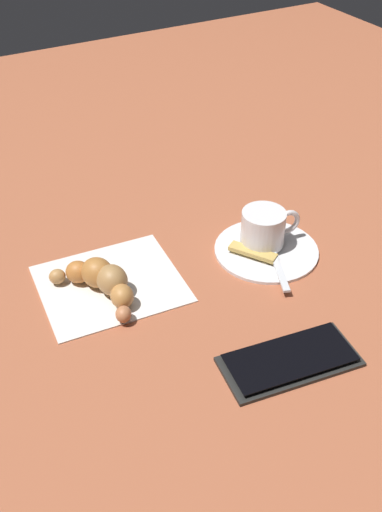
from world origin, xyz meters
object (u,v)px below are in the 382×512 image
Objects in this scene: espresso_cup at (264,227)px; teaspoon at (272,249)px; sugar_packet at (253,252)px; napkin at (110,283)px; saucer at (266,249)px; croissant at (102,280)px; cell_phone at (286,362)px.

teaspoon is (-0.00, -0.02, -0.02)m from espresso_cup.
teaspoon is at bearing 44.59° from sugar_packet.
sugar_packet is at bearing -12.99° from napkin.
teaspoon reaches higher than napkin.
croissant reaches higher than saucer.
espresso_cup is at bearing 89.11° from teaspoon.
saucer is 0.88× the size of cell_phone.
napkin is (-0.19, 0.04, -0.01)m from sugar_packet.
espresso_cup is 0.48× the size of napkin.
napkin is at bearing 117.99° from cell_phone.
teaspoon is 0.71× the size of napkin.
teaspoon is 0.22m from napkin.
espresso_cup is (0.00, 0.01, 0.03)m from saucer.
espresso_cup is 1.30× the size of sugar_packet.
croissant is (-0.23, 0.02, -0.01)m from espresso_cup.
sugar_packet reaches higher than napkin.
espresso_cup reaches higher than sugar_packet.
napkin is at bearing 38.15° from croissant.
croissant is at bearing -141.85° from napkin.
teaspoon is 0.78× the size of cell_phone.
teaspoon is at bearing -12.90° from napkin.
croissant is at bearing -132.20° from sugar_packet.
saucer is 0.01m from teaspoon.
espresso_cup is at bearing -7.57° from napkin.
cell_phone is (-0.10, -0.19, -0.03)m from espresso_cup.
saucer is 0.81× the size of napkin.
sugar_packet is (-0.03, 0.01, 0.00)m from teaspoon.
napkin is 1.37× the size of croissant.
cell_phone is (-0.07, -0.18, -0.01)m from sugar_packet.
cell_phone is (-0.10, -0.17, -0.01)m from teaspoon.
croissant is at bearing 175.65° from espresso_cup.
cell_phone is at bearing -119.89° from teaspoon.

